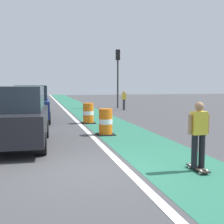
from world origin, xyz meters
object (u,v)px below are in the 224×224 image
at_px(traffic_barrel_mid, 88,113).
at_px(pedestrian_crossing, 124,99).
at_px(parked_suv_nearest, 18,116).
at_px(traffic_barrel_front, 106,122).
at_px(skateboarder_on_lane, 199,134).
at_px(traffic_light_corner, 118,68).
at_px(parked_sedan_third, 29,101).
at_px(parked_suv_second, 32,103).

height_order(traffic_barrel_mid, pedestrian_crossing, pedestrian_crossing).
bearing_deg(parked_suv_nearest, pedestrian_crossing, 59.26).
distance_m(traffic_barrel_front, traffic_barrel_mid, 3.74).
xyz_separation_m(skateboarder_on_lane, traffic_light_corner, (3.04, 18.61, 2.59)).
relative_size(parked_suv_nearest, parked_sedan_third, 1.12).
xyz_separation_m(traffic_barrel_front, pedestrian_crossing, (4.05, 11.02, 0.33)).
distance_m(parked_suv_second, parked_sedan_third, 6.50).
distance_m(parked_suv_second, traffic_barrel_front, 5.97).
xyz_separation_m(skateboarder_on_lane, parked_suv_nearest, (-4.41, 4.06, 0.12)).
relative_size(parked_sedan_third, pedestrian_crossing, 2.61).
distance_m(parked_suv_nearest, traffic_barrel_mid, 6.15).
distance_m(skateboarder_on_lane, parked_suv_second, 11.40).
distance_m(parked_sedan_third, traffic_light_corner, 8.11).
relative_size(parked_suv_nearest, pedestrian_crossing, 2.91).
height_order(parked_suv_nearest, traffic_barrel_mid, parked_suv_nearest).
bearing_deg(skateboarder_on_lane, traffic_barrel_mid, 97.09).
height_order(skateboarder_on_lane, parked_suv_second, parked_suv_second).
distance_m(parked_suv_nearest, traffic_light_corner, 16.53).
bearing_deg(traffic_barrel_mid, parked_sedan_third, 112.89).
relative_size(parked_suv_nearest, traffic_barrel_front, 4.30).
height_order(traffic_barrel_mid, traffic_light_corner, traffic_light_corner).
distance_m(parked_suv_nearest, parked_sedan_third, 13.06).
relative_size(parked_suv_second, pedestrian_crossing, 2.88).
bearing_deg(skateboarder_on_lane, traffic_barrel_front, 100.73).
bearing_deg(skateboarder_on_lane, pedestrian_crossing, 79.70).
relative_size(traffic_barrel_mid, traffic_light_corner, 0.21).
bearing_deg(traffic_barrel_front, traffic_barrel_mid, 91.62).
xyz_separation_m(parked_suv_nearest, parked_suv_second, (0.32, 6.57, 0.00)).
distance_m(parked_suv_second, traffic_light_corner, 10.98).
height_order(parked_suv_nearest, traffic_light_corner, traffic_light_corner).
distance_m(traffic_barrel_mid, pedestrian_crossing, 8.39).
bearing_deg(parked_suv_second, pedestrian_crossing, 39.76).
xyz_separation_m(parked_suv_nearest, traffic_barrel_front, (3.37, 1.46, -0.50)).
bearing_deg(pedestrian_crossing, traffic_light_corner, 88.99).
bearing_deg(traffic_light_corner, parked_sedan_third, -168.82).
height_order(traffic_light_corner, pedestrian_crossing, traffic_light_corner).
bearing_deg(traffic_barrel_mid, pedestrian_crossing, 60.29).
bearing_deg(pedestrian_crossing, traffic_barrel_mid, -119.71).
distance_m(traffic_light_corner, pedestrian_crossing, 3.35).
xyz_separation_m(traffic_light_corner, pedestrian_crossing, (-0.04, -2.07, -2.64)).
distance_m(traffic_barrel_front, traffic_light_corner, 14.03).
bearing_deg(parked_sedan_third, pedestrian_crossing, -4.48).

